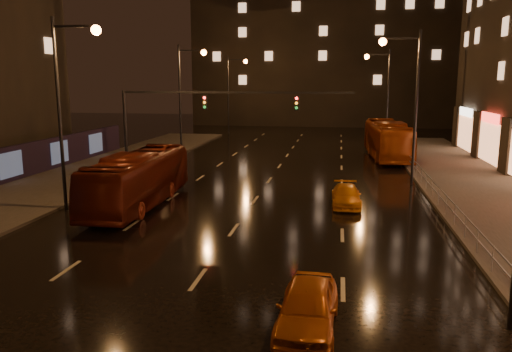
{
  "coord_description": "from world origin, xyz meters",
  "views": [
    {
      "loc": [
        4.71,
        -11.89,
        6.82
      ],
      "look_at": [
        0.98,
        10.45,
        2.5
      ],
      "focal_mm": 35.0,
      "sensor_mm": 36.0,
      "label": 1
    }
  ],
  "objects_px": {
    "bus_curb": "(387,140)",
    "taxi_far": "(346,196)",
    "bus_red": "(139,179)",
    "taxi_near": "(308,307)"
  },
  "relations": [
    {
      "from": "taxi_near",
      "to": "taxi_far",
      "type": "xyz_separation_m",
      "value": [
        1.22,
        14.59,
        -0.12
      ]
    },
    {
      "from": "bus_curb",
      "to": "taxi_near",
      "type": "height_order",
      "value": "bus_curb"
    },
    {
      "from": "bus_curb",
      "to": "taxi_near",
      "type": "bearing_deg",
      "value": -101.78
    },
    {
      "from": "bus_curb",
      "to": "taxi_far",
      "type": "distance_m",
      "value": 18.62
    },
    {
      "from": "bus_red",
      "to": "taxi_far",
      "type": "bearing_deg",
      "value": 8.19
    },
    {
      "from": "bus_red",
      "to": "taxi_far",
      "type": "xyz_separation_m",
      "value": [
        11.37,
        1.88,
        -0.94
      ]
    },
    {
      "from": "bus_red",
      "to": "taxi_far",
      "type": "relative_size",
      "value": 2.81
    },
    {
      "from": "bus_curb",
      "to": "taxi_far",
      "type": "bearing_deg",
      "value": -104.85
    },
    {
      "from": "bus_red",
      "to": "bus_curb",
      "type": "bearing_deg",
      "value": 51.77
    },
    {
      "from": "bus_red",
      "to": "taxi_far",
      "type": "height_order",
      "value": "bus_red"
    }
  ]
}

